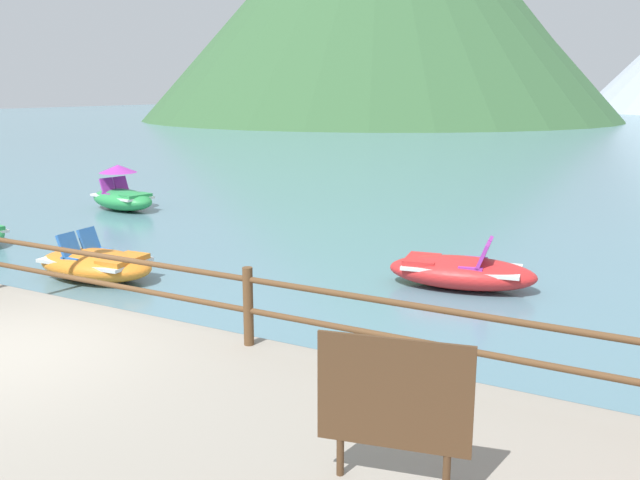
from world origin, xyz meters
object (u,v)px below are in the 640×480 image
pedal_boat_3 (122,195)px  pedal_boat_0 (461,271)px  sign_board (394,396)px  pedal_boat_1 (96,264)px

pedal_boat_3 → pedal_boat_0: bearing=-15.2°
sign_board → pedal_boat_1: size_ratio=0.49×
sign_board → pedal_boat_0: sign_board is taller
pedal_boat_0 → pedal_boat_3: bearing=164.8°
sign_board → pedal_boat_0: size_ratio=0.45×
pedal_boat_0 → pedal_boat_1: size_ratio=1.10×
pedal_boat_1 → pedal_boat_0: bearing=23.8°
sign_board → pedal_boat_0: (-1.51, 6.70, -0.84)m
pedal_boat_1 → pedal_boat_3: pedal_boat_3 is taller
sign_board → pedal_boat_3: sign_board is taller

